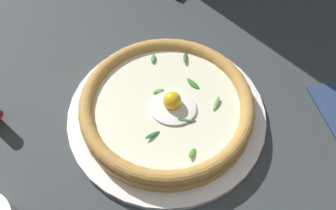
{
  "coord_description": "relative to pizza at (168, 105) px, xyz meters",
  "views": [
    {
      "loc": [
        0.06,
        -0.3,
        0.51
      ],
      "look_at": [
        0.0,
        0.03,
        0.03
      ],
      "focal_mm": 37.2,
      "sensor_mm": 36.0,
      "label": 1
    }
  ],
  "objects": [
    {
      "name": "pizza_plate",
      "position": [
        -0.0,
        0.0,
        -0.03
      ],
      "size": [
        0.34,
        0.34,
        0.01
      ],
      "primitive_type": "cylinder",
      "color": "white",
      "rests_on": "ground"
    },
    {
      "name": "ground_plane",
      "position": [
        -0.0,
        -0.03,
        -0.05
      ],
      "size": [
        2.4,
        2.4,
        0.03
      ],
      "primitive_type": "cube",
      "color": "#343B3D",
      "rests_on": "ground"
    },
    {
      "name": "pizza",
      "position": [
        0.0,
        0.0,
        0.0
      ],
      "size": [
        0.3,
        0.3,
        0.05
      ],
      "color": "#C68E46",
      "rests_on": "pizza_plate"
    }
  ]
}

